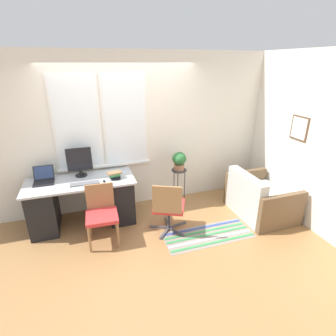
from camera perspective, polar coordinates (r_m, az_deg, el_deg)
ground_plane at (r=4.45m, az=-6.76°, el=-12.37°), size 14.00×14.00×0.00m
wall_back_with_window at (r=4.62m, az=-9.81°, el=7.36°), size 9.00×0.12×2.70m
wall_right_with_picture at (r=5.04m, az=23.86°, el=6.94°), size 0.08×9.00×2.70m
desk at (r=4.51m, az=-18.02°, el=-6.87°), size 1.67×0.73×0.78m
laptop at (r=4.49m, az=-25.43°, el=-2.19°), size 0.30×0.31×0.23m
monitor at (r=4.44m, az=-18.69°, el=1.28°), size 0.39×0.19×0.47m
keyboard at (r=4.20m, az=-17.71°, el=-3.25°), size 0.43×0.12×0.02m
mouse at (r=4.19m, az=-13.77°, el=-2.78°), size 0.04×0.06×0.03m
book_stack at (r=4.26m, az=-11.50°, el=-1.50°), size 0.24×0.19×0.11m
desk_chair_wooden at (r=4.01m, az=-14.28°, el=-9.30°), size 0.47×0.48×0.85m
office_chair_swivel at (r=4.05m, az=0.10°, el=-8.38°), size 0.62×0.64×0.88m
couch_loveseat at (r=4.87m, az=19.24°, el=-6.56°), size 0.84×1.11×0.78m
plant_stand at (r=4.75m, az=2.40°, el=-1.33°), size 0.27×0.27×0.71m
potted_plant at (r=4.65m, az=2.45°, el=1.72°), size 0.25×0.25×0.33m
floor_rug_striped at (r=4.26m, az=8.73°, el=-14.18°), size 1.40×0.55×0.01m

